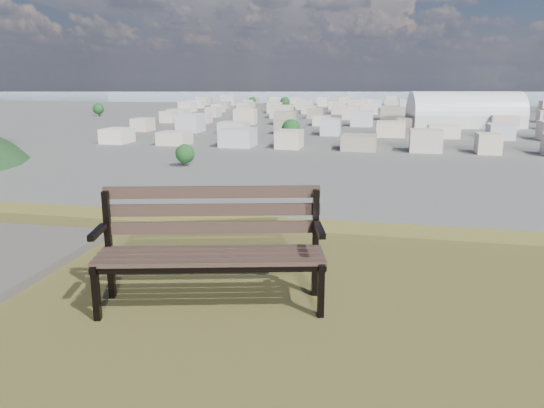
# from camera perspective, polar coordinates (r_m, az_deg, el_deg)

# --- Properties ---
(park_bench) EXTENTS (1.67, 0.89, 0.84)m
(park_bench) POSITION_cam_1_polar(r_m,az_deg,el_deg) (3.84, -6.55, -3.97)
(park_bench) COLOR #3C2C22
(park_bench) RESTS_ON hilltop_mesa
(arena) EXTENTS (63.15, 35.83, 25.12)m
(arena) POSITION_cam_1_polar(r_m,az_deg,el_deg) (313.66, 19.99, 8.90)
(arena) COLOR #B9B9B4
(arena) RESTS_ON ground
(city_blocks) EXTENTS (395.00, 361.00, 7.00)m
(city_blocks) POSITION_cam_1_polar(r_m,az_deg,el_deg) (396.55, 12.57, 9.82)
(city_blocks) COLOR beige
(city_blocks) RESTS_ON ground
(city_trees) EXTENTS (406.52, 387.20, 9.98)m
(city_trees) POSITION_cam_1_polar(r_m,az_deg,el_deg) (322.34, 7.75, 9.48)
(city_trees) COLOR #2F2317
(city_trees) RESTS_ON ground
(bay_water) EXTENTS (2400.00, 700.00, 0.12)m
(bay_water) POSITION_cam_1_polar(r_m,az_deg,el_deg) (901.82, 12.73, 11.46)
(bay_water) COLOR gray
(bay_water) RESTS_ON ground
(far_hills) EXTENTS (2050.00, 340.00, 60.00)m
(far_hills) POSITION_cam_1_polar(r_m,az_deg,el_deg) (1405.72, 10.29, 13.22)
(far_hills) COLOR #8C9EAE
(far_hills) RESTS_ON ground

